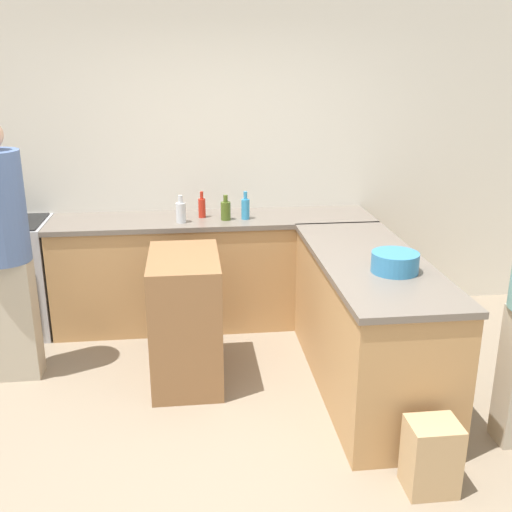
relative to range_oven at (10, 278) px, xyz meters
The scene contains 13 objects.
ground_plane 2.54m from the range_oven, 47.74° to the right, with size 14.00×14.00×0.00m, color gray.
wall_back 1.92m from the range_oven, 10.90° to the left, with size 8.00×0.06×2.70m.
counter_back 1.68m from the range_oven, ahead, with size 2.66×0.61×0.93m.
counter_peninsula 2.92m from the range_oven, 24.22° to the right, with size 0.69×1.85×0.93m.
range_oven is the anchor object (origin of this frame).
island_table 1.72m from the range_oven, 33.64° to the right, with size 0.48×0.76×0.91m.
mixing_bowl 3.14m from the range_oven, 28.24° to the right, with size 0.29×0.29×0.12m.
hot_sauce_bottle 1.68m from the range_oven, ahead, with size 0.06×0.06×0.22m.
olive_oil_bottle 1.86m from the range_oven, ahead, with size 0.08×0.08×0.21m.
dish_soap_bottle 2.02m from the range_oven, ahead, with size 0.07×0.07×0.23m.
vinegar_bottle_clear 1.53m from the range_oven, ahead, with size 0.08×0.08×0.22m.
person_by_range 0.97m from the range_oven, 74.02° to the right, with size 0.37×0.37×1.82m.
paper_bag 3.55m from the range_oven, 40.29° to the right, with size 0.26×0.22×0.40m.
Camera 1 is at (-0.19, -2.96, 2.17)m, focal length 42.00 mm.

